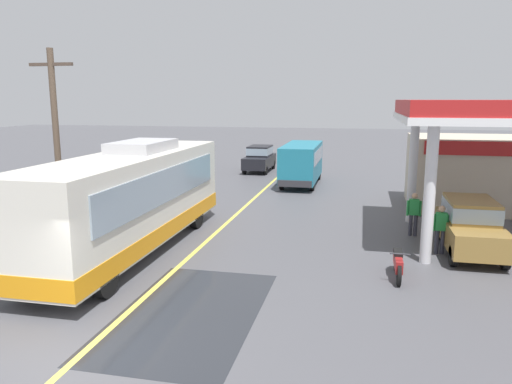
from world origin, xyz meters
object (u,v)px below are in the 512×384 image
at_px(coach_bus_main, 132,202).
at_px(pedestrian_by_shop, 414,212).
at_px(car_trailing_behind_bus, 260,157).
at_px(minibus_opposing_lane, 302,160).
at_px(motorcycle_parked_forecourt, 398,263).
at_px(car_at_pump, 470,223).
at_px(pedestrian_near_pump, 441,227).

bearing_deg(coach_bus_main, pedestrian_by_shop, 22.52).
bearing_deg(car_trailing_behind_bus, minibus_opposing_lane, -53.22).
height_order(minibus_opposing_lane, motorcycle_parked_forecourt, minibus_opposing_lane).
bearing_deg(coach_bus_main, motorcycle_parked_forecourt, -5.20).
height_order(car_at_pump, minibus_opposing_lane, minibus_opposing_lane).
distance_m(pedestrian_near_pump, car_trailing_behind_bus, 20.07).
bearing_deg(pedestrian_near_pump, car_at_pump, 22.00).
height_order(coach_bus_main, motorcycle_parked_forecourt, coach_bus_main).
bearing_deg(motorcycle_parked_forecourt, minibus_opposing_lane, 107.15).
relative_size(car_at_pump, minibus_opposing_lane, 0.69).
relative_size(minibus_opposing_lane, car_trailing_behind_bus, 1.46).
distance_m(car_at_pump, pedestrian_by_shop, 2.39).
relative_size(coach_bus_main, pedestrian_by_shop, 6.65).
relative_size(coach_bus_main, motorcycle_parked_forecourt, 6.13).
xyz_separation_m(car_at_pump, pedestrian_near_pump, (-0.99, -0.40, -0.08)).
bearing_deg(coach_bus_main, minibus_opposing_lane, 74.59).
distance_m(coach_bus_main, pedestrian_near_pump, 10.41).
xyz_separation_m(pedestrian_by_shop, car_trailing_behind_bus, (-9.19, 15.36, 0.08)).
relative_size(coach_bus_main, pedestrian_near_pump, 6.65).
xyz_separation_m(minibus_opposing_lane, pedestrian_by_shop, (5.57, -10.51, -0.54)).
height_order(minibus_opposing_lane, car_trailing_behind_bus, minibus_opposing_lane).
distance_m(motorcycle_parked_forecourt, pedestrian_by_shop, 4.85).
height_order(car_at_pump, pedestrian_by_shop, car_at_pump).
height_order(pedestrian_near_pump, car_trailing_behind_bus, car_trailing_behind_bus).
xyz_separation_m(coach_bus_main, pedestrian_near_pump, (10.22, 1.84, -0.79)).
xyz_separation_m(coach_bus_main, car_at_pump, (11.21, 2.24, -0.71)).
bearing_deg(pedestrian_near_pump, coach_bus_main, -169.80).
relative_size(minibus_opposing_lane, pedestrian_near_pump, 3.69).
bearing_deg(motorcycle_parked_forecourt, pedestrian_by_shop, 79.76).
distance_m(pedestrian_by_shop, car_trailing_behind_bus, 17.90).
relative_size(pedestrian_by_shop, car_trailing_behind_bus, 0.40).
bearing_deg(car_at_pump, pedestrian_near_pump, -158.00).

